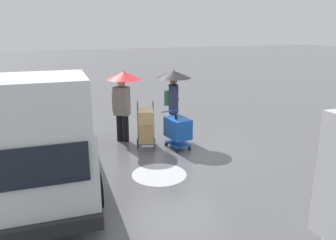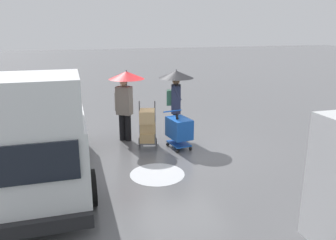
{
  "view_description": "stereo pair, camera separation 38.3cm",
  "coord_description": "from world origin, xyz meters",
  "px_view_note": "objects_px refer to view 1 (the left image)",
  "views": [
    {
      "loc": [
        3.56,
        8.57,
        3.35
      ],
      "look_at": [
        0.72,
        0.81,
        1.05
      ],
      "focal_mm": 35.86,
      "sensor_mm": 36.0,
      "label": 1
    },
    {
      "loc": [
        3.2,
        8.7,
        3.35
      ],
      "look_at": [
        0.72,
        0.81,
        1.05
      ],
      "focal_mm": 35.86,
      "sensor_mm": 36.0,
      "label": 2
    }
  ],
  "objects_px": {
    "pedestrian_black_side": "(123,90)",
    "hand_dolly_boxes": "(146,127)",
    "shopping_cart_vendor": "(178,129)",
    "pedestrian_pink_side": "(173,88)",
    "cargo_van_parked_right": "(38,133)"
  },
  "relations": [
    {
      "from": "hand_dolly_boxes",
      "to": "pedestrian_black_side",
      "type": "bearing_deg",
      "value": -62.22
    },
    {
      "from": "cargo_van_parked_right",
      "to": "hand_dolly_boxes",
      "type": "bearing_deg",
      "value": -153.3
    },
    {
      "from": "shopping_cart_vendor",
      "to": "pedestrian_pink_side",
      "type": "bearing_deg",
      "value": -102.26
    },
    {
      "from": "pedestrian_pink_side",
      "to": "shopping_cart_vendor",
      "type": "bearing_deg",
      "value": 77.74
    },
    {
      "from": "hand_dolly_boxes",
      "to": "cargo_van_parked_right",
      "type": "bearing_deg",
      "value": 26.7
    },
    {
      "from": "cargo_van_parked_right",
      "to": "hand_dolly_boxes",
      "type": "distance_m",
      "value": 3.17
    },
    {
      "from": "pedestrian_black_side",
      "to": "hand_dolly_boxes",
      "type": "bearing_deg",
      "value": 117.78
    },
    {
      "from": "shopping_cart_vendor",
      "to": "pedestrian_black_side",
      "type": "xyz_separation_m",
      "value": [
        1.28,
        -1.11,
        1.02
      ]
    },
    {
      "from": "cargo_van_parked_right",
      "to": "shopping_cart_vendor",
      "type": "distance_m",
      "value": 3.86
    },
    {
      "from": "cargo_van_parked_right",
      "to": "pedestrian_pink_side",
      "type": "relative_size",
      "value": 2.5
    },
    {
      "from": "shopping_cart_vendor",
      "to": "pedestrian_black_side",
      "type": "relative_size",
      "value": 0.49
    },
    {
      "from": "shopping_cart_vendor",
      "to": "pedestrian_black_side",
      "type": "height_order",
      "value": "pedestrian_black_side"
    },
    {
      "from": "cargo_van_parked_right",
      "to": "pedestrian_pink_side",
      "type": "xyz_separation_m",
      "value": [
        -3.83,
        -1.99,
        0.39
      ]
    },
    {
      "from": "shopping_cart_vendor",
      "to": "pedestrian_black_side",
      "type": "distance_m",
      "value": 1.98
    },
    {
      "from": "cargo_van_parked_right",
      "to": "hand_dolly_boxes",
      "type": "xyz_separation_m",
      "value": [
        -2.79,
        -1.4,
        -0.54
      ]
    }
  ]
}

